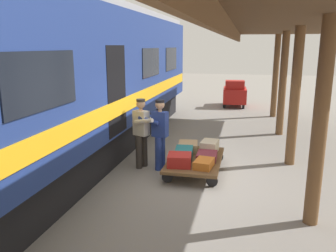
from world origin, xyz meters
name	(u,v)px	position (x,y,z in m)	size (l,w,h in m)	color
ground_plane	(205,179)	(0.00, 0.00, 0.00)	(60.00, 60.00, 0.00)	gray
platform_canopy	(309,29)	(-1.91, 0.00, 3.26)	(3.20, 16.22, 3.56)	brown
train_car	(56,84)	(3.54, 0.00, 2.06)	(3.02, 16.47, 4.00)	navy
luggage_cart	(195,160)	(0.31, -0.49, 0.27)	(1.23, 2.11, 0.32)	brown
suitcase_red_plastic	(179,160)	(0.58, 0.09, 0.45)	(0.52, 0.52, 0.26)	#AD231E
suitcase_cream_canvas	(210,146)	(0.03, -1.06, 0.47)	(0.39, 0.55, 0.29)	beige
suitcase_tan_vintage	(188,147)	(0.58, -1.06, 0.43)	(0.48, 0.61, 0.21)	tan
suitcase_teal_softside	(184,153)	(0.58, -0.49, 0.44)	(0.41, 0.63, 0.23)	#1E666B
suitcase_orange_carryall	(204,164)	(0.03, 0.09, 0.41)	(0.37, 0.54, 0.18)	#CC6B23
suitcase_burgundy_valise	(207,156)	(0.03, -0.49, 0.40)	(0.46, 0.56, 0.16)	maroon
porter_in_overalls	(159,132)	(1.18, -0.46, 0.93)	(0.72, 0.52, 1.70)	navy
porter_by_door	(142,131)	(1.62, -0.47, 0.93)	(0.74, 0.59, 1.70)	#332D28
baggage_tug	(235,94)	(-0.27, -9.92, 0.63)	(1.18, 1.75, 1.30)	#B21E19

